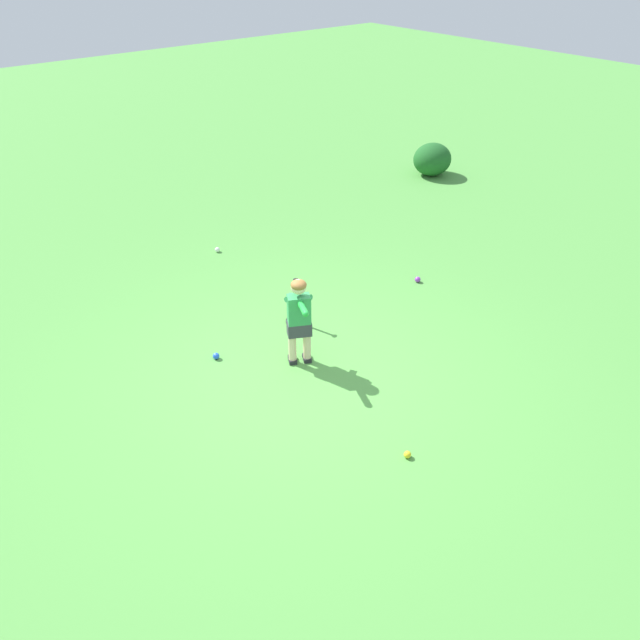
{
  "coord_description": "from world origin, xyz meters",
  "views": [
    {
      "loc": [
        4.53,
        -3.39,
        4.36
      ],
      "look_at": [
        -0.21,
        0.51,
        0.45
      ],
      "focal_mm": 35.64,
      "sensor_mm": 36.0,
      "label": 1
    }
  ],
  "objects_px": {
    "play_ball_by_bucket": "(418,279)",
    "play_ball_near_batter": "(216,356)",
    "batting_tee": "(297,315)",
    "play_ball_behind_batter": "(217,250)",
    "play_ball_center_lawn": "(407,454)",
    "child_batter": "(299,314)"
  },
  "relations": [
    {
      "from": "play_ball_center_lawn",
      "to": "play_ball_by_bucket",
      "type": "xyz_separation_m",
      "value": [
        -2.31,
        2.61,
        0.0
      ]
    },
    {
      "from": "child_batter",
      "to": "play_ball_center_lawn",
      "type": "distance_m",
      "value": 1.97
    },
    {
      "from": "play_ball_near_batter",
      "to": "play_ball_behind_batter",
      "type": "relative_size",
      "value": 1.04
    },
    {
      "from": "play_ball_by_bucket",
      "to": "play_ball_near_batter",
      "type": "bearing_deg",
      "value": -93.99
    },
    {
      "from": "play_ball_near_batter",
      "to": "batting_tee",
      "type": "xyz_separation_m",
      "value": [
        -0.03,
        1.21,
        0.07
      ]
    },
    {
      "from": "play_ball_by_bucket",
      "to": "play_ball_behind_batter",
      "type": "xyz_separation_m",
      "value": [
        -2.61,
        -1.68,
        -0.0
      ]
    },
    {
      "from": "play_ball_by_bucket",
      "to": "batting_tee",
      "type": "relative_size",
      "value": 0.13
    },
    {
      "from": "child_batter",
      "to": "play_ball_near_batter",
      "type": "xyz_separation_m",
      "value": [
        -0.67,
        -0.72,
        -0.61
      ]
    },
    {
      "from": "play_ball_center_lawn",
      "to": "batting_tee",
      "type": "height_order",
      "value": "batting_tee"
    },
    {
      "from": "play_ball_behind_batter",
      "to": "batting_tee",
      "type": "distance_m",
      "value": 2.38
    },
    {
      "from": "play_ball_center_lawn",
      "to": "play_ball_by_bucket",
      "type": "relative_size",
      "value": 0.89
    },
    {
      "from": "play_ball_center_lawn",
      "to": "play_ball_near_batter",
      "type": "distance_m",
      "value": 2.59
    },
    {
      "from": "child_batter",
      "to": "play_ball_by_bucket",
      "type": "relative_size",
      "value": 13.26
    },
    {
      "from": "play_ball_center_lawn",
      "to": "play_ball_near_batter",
      "type": "height_order",
      "value": "play_ball_near_batter"
    },
    {
      "from": "play_ball_near_batter",
      "to": "play_ball_center_lawn",
      "type": "bearing_deg",
      "value": 12.52
    },
    {
      "from": "play_ball_near_batter",
      "to": "play_ball_behind_batter",
      "type": "height_order",
      "value": "play_ball_near_batter"
    },
    {
      "from": "play_ball_behind_batter",
      "to": "play_ball_near_batter",
      "type": "bearing_deg",
      "value": -31.98
    },
    {
      "from": "play_ball_near_batter",
      "to": "play_ball_behind_batter",
      "type": "bearing_deg",
      "value": 148.02
    },
    {
      "from": "play_ball_by_bucket",
      "to": "play_ball_behind_batter",
      "type": "distance_m",
      "value": 3.1
    },
    {
      "from": "child_batter",
      "to": "play_ball_by_bucket",
      "type": "distance_m",
      "value": 2.56
    },
    {
      "from": "play_ball_near_batter",
      "to": "play_ball_behind_batter",
      "type": "distance_m",
      "value": 2.82
    },
    {
      "from": "play_ball_behind_batter",
      "to": "batting_tee",
      "type": "height_order",
      "value": "batting_tee"
    }
  ]
}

